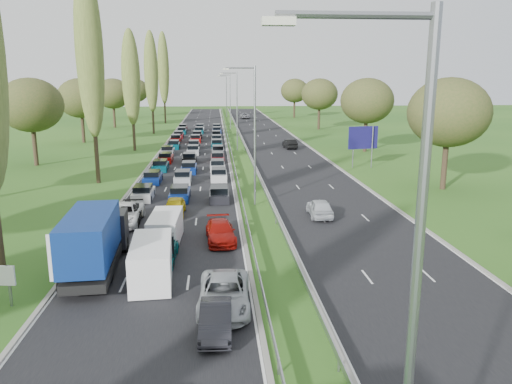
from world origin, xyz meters
name	(u,v)px	position (x,y,z in m)	size (l,w,h in m)	color
ground	(237,149)	(4.50, 80.00, 0.00)	(260.00, 260.00, 0.00)	#26531A
near_carriageway	(195,147)	(-2.25, 82.50, 0.00)	(10.50, 215.00, 0.04)	black
far_carriageway	(277,146)	(11.25, 82.50, 0.00)	(10.50, 215.00, 0.04)	black
central_reservation	(236,143)	(4.50, 82.50, 0.55)	(2.36, 215.00, 0.32)	gray
lamp_columns	(237,112)	(4.50, 78.00, 6.00)	(0.18, 140.18, 12.00)	gray
poplar_row	(117,67)	(-11.50, 68.17, 12.39)	(2.80, 127.80, 22.44)	#2D2116
woodland_left	(21,107)	(-22.00, 62.63, 7.68)	(8.00, 166.00, 11.10)	#2D2116
woodland_right	(385,104)	(24.00, 66.67, 7.68)	(8.00, 153.00, 11.10)	#2D2116
traffic_queue_fill	(194,148)	(-2.22, 77.86, 0.44)	(9.11, 69.45, 0.80)	silver
near_car_2	(124,214)	(-5.97, 37.78, 0.79)	(2.55, 5.52, 1.54)	white
near_car_3	(129,214)	(-5.63, 38.22, 0.70)	(1.91, 4.69, 1.36)	black
near_car_7	(161,251)	(-2.31, 29.44, 0.70)	(1.89, 4.66, 1.35)	#054D50
near_car_8	(175,206)	(-2.31, 40.23, 0.71)	(1.63, 4.05, 1.38)	gold
near_car_9	(216,319)	(1.01, 20.35, 0.67)	(1.38, 3.95, 1.30)	black
near_car_10	(224,294)	(1.41, 22.75, 0.76)	(2.45, 5.32, 1.48)	#A9AEB3
near_car_11	(221,232)	(1.36, 33.03, 0.70)	(1.90, 4.68, 1.36)	#920E09
far_car_0	(320,208)	(9.42, 38.71, 0.75)	(1.74, 4.31, 1.47)	silver
far_car_1	(290,144)	(13.00, 79.36, 0.76)	(1.57, 4.49, 1.48)	black
far_car_2	(245,116)	(9.44, 142.43, 0.82)	(2.66, 5.78, 1.61)	gray
blue_lorry	(95,240)	(-5.83, 28.00, 1.92)	(2.43, 8.74, 3.69)	black
white_van_front	(152,260)	(-2.48, 26.75, 1.12)	(2.13, 5.44, 2.19)	white
white_van_rear	(166,228)	(-2.36, 33.26, 1.01)	(1.92, 4.90, 1.97)	white
info_sign	(0,280)	(-9.40, 23.86, 1.37)	(1.50, 0.29, 2.10)	gray
direction_sign	(363,139)	(19.40, 60.84, 3.57)	(3.93, 0.95, 5.20)	gray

